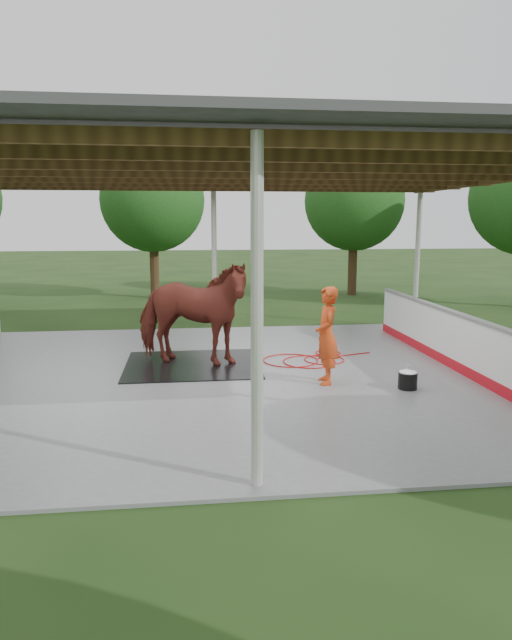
{
  "coord_description": "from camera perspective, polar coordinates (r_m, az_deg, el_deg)",
  "views": [
    {
      "loc": [
        -0.74,
        -10.7,
        2.99
      ],
      "look_at": [
        0.55,
        -0.09,
        1.13
      ],
      "focal_mm": 32.0,
      "sensor_mm": 36.0,
      "label": 1
    }
  ],
  "objects": [
    {
      "name": "wash_bucket",
      "position": [
        10.51,
        14.93,
        -5.82
      ],
      "size": [
        0.34,
        0.34,
        0.31
      ],
      "color": "black",
      "rests_on": "concrete_slab"
    },
    {
      "name": "tree_belt",
      "position": [
        11.67,
        -1.85,
        13.77
      ],
      "size": [
        28.0,
        28.0,
        5.8
      ],
      "color": "#382314",
      "rests_on": "ground"
    },
    {
      "name": "soap_bottle_a",
      "position": [
        11.04,
        14.9,
        -5.1
      ],
      "size": [
        0.15,
        0.15,
        0.31
      ],
      "primitive_type": "imported",
      "rotation": [
        0.0,
        0.0,
        0.28
      ],
      "color": "silver",
      "rests_on": "concrete_slab"
    },
    {
      "name": "soap_bottle_b",
      "position": [
        11.06,
        14.44,
        -5.39
      ],
      "size": [
        0.12,
        0.12,
        0.18
      ],
      "primitive_type": "imported",
      "rotation": [
        0.0,
        0.0,
        -0.75
      ],
      "color": "#338CD8",
      "rests_on": "concrete_slab"
    },
    {
      "name": "concrete_slab",
      "position": [
        11.12,
        -2.88,
        -5.61
      ],
      "size": [
        12.0,
        10.0,
        0.05
      ],
      "primitive_type": "cube",
      "color": "slate",
      "rests_on": "ground"
    },
    {
      "name": "hose_coil",
      "position": [
        12.26,
        5.16,
        -4.0
      ],
      "size": [
        2.5,
        1.59,
        0.02
      ],
      "color": "#B10D0C",
      "rests_on": "concrete_slab"
    },
    {
      "name": "dasher_board",
      "position": [
        12.19,
        19.21,
        -2.04
      ],
      "size": [
        0.16,
        8.0,
        1.15
      ],
      "color": "#B70F1B",
      "rests_on": "concrete_slab"
    },
    {
      "name": "ground",
      "position": [
        11.13,
        -2.88,
        -5.74
      ],
      "size": [
        100.0,
        100.0,
        0.0
      ],
      "primitive_type": "plane",
      "color": "#1E3814"
    },
    {
      "name": "handler",
      "position": [
        10.43,
        7.09,
        -1.55
      ],
      "size": [
        0.46,
        0.67,
        1.78
      ],
      "primitive_type": "imported",
      "rotation": [
        0.0,
        0.0,
        -1.63
      ],
      "color": "#D14116",
      "rests_on": "concrete_slab"
    },
    {
      "name": "pavilion_structure",
      "position": [
        10.77,
        -3.07,
        15.04
      ],
      "size": [
        12.6,
        10.6,
        4.05
      ],
      "color": "beige",
      "rests_on": "ground"
    },
    {
      "name": "horse",
      "position": [
        11.69,
        -6.51,
        0.69
      ],
      "size": [
        2.78,
        2.0,
        2.14
      ],
      "primitive_type": "imported",
      "rotation": [
        0.0,
        0.0,
        1.2
      ],
      "color": "maroon",
      "rests_on": "rubber_mat"
    },
    {
      "name": "rubber_mat",
      "position": [
        11.91,
        -6.41,
        -4.45
      ],
      "size": [
        2.72,
        2.55,
        0.02
      ],
      "primitive_type": "cube",
      "color": "black",
      "rests_on": "concrete_slab"
    }
  ]
}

